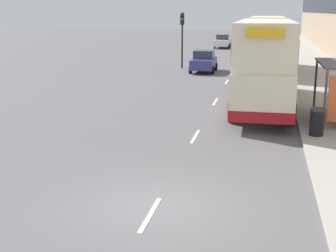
{
  "coord_description": "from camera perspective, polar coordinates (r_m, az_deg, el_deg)",
  "views": [
    {
      "loc": [
        2.53,
        -10.63,
        4.77
      ],
      "look_at": [
        -3.58,
        18.75,
        -2.66
      ],
      "focal_mm": 50.0,
      "sensor_mm": 36.0,
      "label": 1
    }
  ],
  "objects": [
    {
      "name": "lane_mark_2",
      "position": [
        25.25,
        5.79,
        2.97
      ],
      "size": [
        0.12,
        2.0,
        0.01
      ],
      "color": "silver",
      "rests_on": "ground_plane"
    },
    {
      "name": "car_1",
      "position": [
        37.58,
        4.39,
        7.88
      ],
      "size": [
        1.92,
        3.9,
        1.7
      ],
      "rotation": [
        0.0,
        0.0,
        3.14
      ],
      "color": "navy",
      "rests_on": "ground_plane"
    },
    {
      "name": "lane_mark_3",
      "position": [
        32.42,
        7.17,
        5.36
      ],
      "size": [
        0.12,
        2.0,
        0.01
      ],
      "color": "silver",
      "rests_on": "ground_plane"
    },
    {
      "name": "ground_plane",
      "position": [
        11.92,
        -1.53,
        -9.67
      ],
      "size": [
        220.0,
        220.0,
        0.0
      ],
      "primitive_type": "plane",
      "color": "#5B595B"
    },
    {
      "name": "traffic_light_far_kerb",
      "position": [
        39.81,
        1.74,
        11.53
      ],
      "size": [
        0.3,
        0.32,
        4.61
      ],
      "color": "black",
      "rests_on": "ground_plane"
    },
    {
      "name": "lane_mark_1",
      "position": [
        18.18,
        3.34,
        -1.29
      ],
      "size": [
        0.12,
        2.0,
        0.01
      ],
      "color": "silver",
      "rests_on": "ground_plane"
    },
    {
      "name": "pavement",
      "position": [
        49.51,
        16.45,
        7.91
      ],
      "size": [
        5.0,
        93.0,
        0.14
      ],
      "color": "#A39E93",
      "rests_on": "ground_plane"
    },
    {
      "name": "car_2",
      "position": [
        62.37,
        6.67,
        10.22
      ],
      "size": [
        1.95,
        4.49,
        1.73
      ],
      "rotation": [
        0.0,
        0.0,
        3.14
      ],
      "color": "silver",
      "rests_on": "ground_plane"
    },
    {
      "name": "double_decker_bus_ahead",
      "position": [
        37.99,
        11.93,
        9.87
      ],
      "size": [
        2.85,
        11.22,
        4.3
      ],
      "color": "beige",
      "rests_on": "ground_plane"
    },
    {
      "name": "litter_bin",
      "position": [
        18.56,
        17.69,
        0.49
      ],
      "size": [
        0.55,
        0.55,
        1.05
      ],
      "color": "black",
      "rests_on": "ground_plane"
    },
    {
      "name": "car_0",
      "position": [
        70.8,
        11.33,
        10.45
      ],
      "size": [
        2.08,
        3.95,
        1.65
      ],
      "color": "#4C5156",
      "rests_on": "ground_plane"
    },
    {
      "name": "lane_mark_4",
      "position": [
        39.64,
        8.06,
        6.88
      ],
      "size": [
        0.12,
        2.0,
        0.01
      ],
      "color": "silver",
      "rests_on": "ground_plane"
    },
    {
      "name": "double_decker_bus_near",
      "position": [
        23.86,
        11.66,
        7.66
      ],
      "size": [
        2.85,
        11.54,
        4.3
      ],
      "color": "beige",
      "rests_on": "ground_plane"
    },
    {
      "name": "lane_mark_5",
      "position": [
        46.88,
        8.67,
        7.93
      ],
      "size": [
        0.12,
        2.0,
        0.01
      ],
      "color": "silver",
      "rests_on": "ground_plane"
    },
    {
      "name": "lane_mark_0",
      "position": [
        11.42,
        -2.18,
        -10.74
      ],
      "size": [
        0.12,
        2.0,
        0.01
      ],
      "color": "silver",
      "rests_on": "ground_plane"
    }
  ]
}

